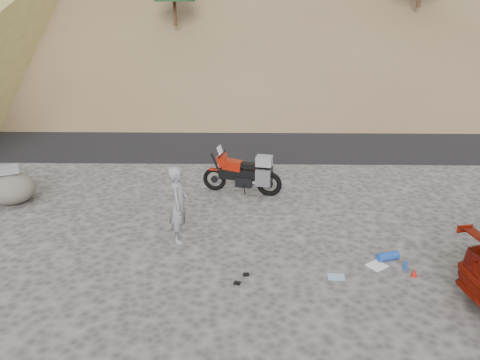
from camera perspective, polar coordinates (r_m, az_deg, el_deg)
The scene contains 13 objects.
ground at distance 11.25m, azimuth 3.15°, elevation -7.19°, with size 140.00×140.00×0.00m, color #403D3B.
road at distance 19.65m, azimuth 2.24°, elevation 5.24°, with size 120.00×7.00×0.05m, color black.
motorcycle at distance 13.61m, azimuth 0.67°, elevation 0.75°, with size 2.35×0.99×1.42m.
man at distance 11.28m, azimuth -7.25°, elevation -7.27°, with size 0.67×0.44×1.85m, color gray.
boulder at distance 14.48m, azimuth -26.24°, elevation -0.80°, with size 1.65×1.51×1.08m.
small_rock at distance 14.82m, azimuth -25.04°, elevation -1.23°, with size 0.86×0.82×0.42m.
gear_white_cloth at distance 10.59m, azimuth 16.36°, elevation -9.98°, with size 0.39×0.35×0.01m, color white.
gear_blue_mat at distance 10.83m, azimuth 17.58°, elevation -8.84°, with size 0.19×0.19×0.48m, color #1B42A5.
gear_bottle at distance 10.58m, azimuth 19.53°, elevation -9.81°, with size 0.07×0.07×0.20m, color #1B42A5.
gear_funnel at distance 10.42m, azimuth 20.48°, elevation -10.56°, with size 0.13×0.13×0.16m, color red.
gear_glove_a at distance 9.59m, azimuth -0.36°, elevation -12.45°, with size 0.13×0.09×0.04m, color black.
gear_glove_b at distance 9.85m, azimuth 0.75°, elevation -11.45°, with size 0.12×0.09×0.04m, color black.
gear_blue_cloth at distance 10.00m, azimuth 11.64°, elevation -11.48°, with size 0.34×0.25×0.01m, color #84A8CC.
Camera 1 is at (-0.44, -9.93, 5.28)m, focal length 35.00 mm.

